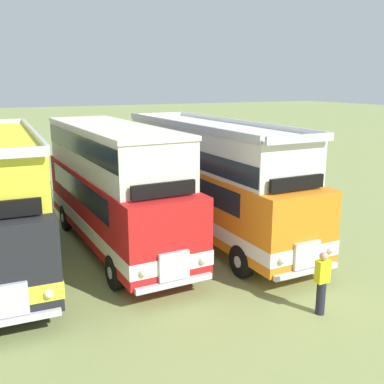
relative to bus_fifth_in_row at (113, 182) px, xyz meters
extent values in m
cube|color=black|center=(-3.84, -0.14, -0.77)|extent=(3.00, 9.98, 2.30)
cube|color=yellow|center=(-3.84, -0.14, -1.37)|extent=(3.05, 10.02, 0.44)
cube|color=#19232D|center=(-4.10, -5.00, -0.12)|extent=(2.20, 0.21, 0.90)
cube|color=silver|center=(-4.10, -5.11, -1.37)|extent=(0.90, 0.17, 0.80)
cube|color=silver|center=(-4.10, -5.14, -1.87)|extent=(2.30, 0.26, 0.16)
sphere|color=#EAEACC|center=(-3.20, -5.17, -1.37)|extent=(0.22, 0.22, 0.22)
cube|color=silver|center=(-2.63, 0.05, 1.93)|extent=(0.56, 8.95, 0.24)
cylinder|color=black|center=(-2.87, -3.52, -1.95)|extent=(0.33, 1.05, 1.04)
cylinder|color=silver|center=(-2.72, -3.53, -1.95)|extent=(0.04, 0.36, 0.36)
cylinder|color=black|center=(-2.53, 2.93, -1.95)|extent=(0.33, 1.05, 1.04)
cylinder|color=silver|center=(-2.38, 2.92, -1.95)|extent=(0.04, 0.36, 0.36)
cube|color=red|center=(0.00, -0.12, -0.77)|extent=(2.74, 9.68, 2.30)
cube|color=silver|center=(0.00, -0.12, -1.37)|extent=(2.78, 9.72, 0.44)
cube|color=#19232D|center=(-0.01, 0.28, -0.17)|extent=(2.71, 7.29, 0.76)
cube|color=#19232D|center=(0.12, -4.87, -0.12)|extent=(2.20, 0.15, 0.90)
cube|color=silver|center=(0.12, -4.98, -1.37)|extent=(0.90, 0.14, 0.80)
cube|color=silver|center=(0.12, -5.01, -1.87)|extent=(2.30, 0.20, 0.16)
sphere|color=#EAEACC|center=(1.02, -4.97, -1.37)|extent=(0.22, 0.22, 0.22)
sphere|color=#EAEACC|center=(-0.78, -5.01, -1.37)|extent=(0.22, 0.22, 0.22)
cube|color=silver|center=(0.00, 0.13, 1.13)|extent=(2.62, 8.78, 1.50)
cube|color=silver|center=(0.00, 0.13, 1.95)|extent=(2.68, 8.88, 0.14)
cube|color=#19232D|center=(0.00, 0.13, 1.43)|extent=(2.65, 8.68, 0.68)
cube|color=black|center=(0.11, -4.38, 0.63)|extent=(1.90, 0.17, 0.40)
cylinder|color=black|center=(1.23, -3.30, -1.95)|extent=(0.31, 1.05, 1.04)
cylinder|color=silver|center=(1.38, -3.30, -1.95)|extent=(0.03, 0.36, 0.36)
cylinder|color=black|center=(-1.07, -3.36, -1.95)|extent=(0.31, 1.05, 1.04)
cylinder|color=silver|center=(-1.22, -3.36, -1.95)|extent=(0.03, 0.36, 0.36)
cylinder|color=black|center=(1.08, 2.92, -1.95)|extent=(0.31, 1.05, 1.04)
cylinder|color=silver|center=(1.23, 2.92, -1.95)|extent=(0.03, 0.36, 0.36)
cylinder|color=black|center=(-1.22, 2.86, -1.95)|extent=(0.31, 1.05, 1.04)
cylinder|color=silver|center=(-1.37, 2.86, -1.95)|extent=(0.03, 0.36, 0.36)
cube|color=orange|center=(3.85, -0.22, -0.77)|extent=(2.57, 11.40, 2.30)
cube|color=white|center=(3.85, -0.22, -1.37)|extent=(2.61, 11.44, 0.44)
cube|color=#19232D|center=(3.85, 0.18, -0.17)|extent=(2.58, 9.00, 0.76)
cube|color=#19232D|center=(3.88, -5.85, -0.12)|extent=(2.20, 0.11, 0.90)
cube|color=silver|center=(3.88, -5.96, -1.37)|extent=(0.90, 0.13, 0.80)
cube|color=silver|center=(3.88, -5.99, -1.87)|extent=(2.30, 0.15, 0.16)
sphere|color=#EAEACC|center=(4.78, -5.97, -1.37)|extent=(0.22, 0.22, 0.22)
sphere|color=#EAEACC|center=(2.98, -5.98, -1.37)|extent=(0.22, 0.22, 0.22)
cube|color=white|center=(3.85, 0.03, 1.13)|extent=(2.46, 10.50, 1.50)
cube|color=silver|center=(3.88, -5.41, 1.93)|extent=(2.40, 0.11, 0.24)
cube|color=silver|center=(3.82, 4.78, 1.93)|extent=(2.40, 0.11, 0.24)
cube|color=silver|center=(5.05, 0.04, 1.93)|extent=(0.16, 10.49, 0.24)
cube|color=silver|center=(2.65, 0.02, 1.93)|extent=(0.16, 10.49, 0.24)
cube|color=#19232D|center=(3.85, 0.03, 0.83)|extent=(2.50, 10.40, 0.64)
cube|color=black|center=(3.88, -5.36, 0.63)|extent=(1.90, 0.13, 0.40)
cylinder|color=black|center=(5.02, -4.31, -1.95)|extent=(0.29, 1.04, 1.04)
cylinder|color=silver|center=(5.17, -4.31, -1.95)|extent=(0.02, 0.36, 0.36)
cylinder|color=black|center=(2.72, -4.32, -1.95)|extent=(0.29, 1.04, 1.04)
cylinder|color=silver|center=(2.57, -4.32, -1.95)|extent=(0.02, 0.36, 0.36)
cylinder|color=black|center=(4.98, 3.68, -1.95)|extent=(0.29, 1.04, 1.04)
cylinder|color=silver|center=(5.13, 3.68, -1.95)|extent=(0.02, 0.36, 0.36)
cylinder|color=black|center=(2.68, 3.67, -1.95)|extent=(0.29, 1.04, 1.04)
cylinder|color=silver|center=(2.53, 3.67, -1.95)|extent=(0.02, 0.36, 0.36)
cylinder|color=#23232D|center=(3.31, -7.24, -2.02)|extent=(0.24, 0.24, 0.90)
cube|color=yellow|center=(3.31, -7.24, -1.27)|extent=(0.36, 0.22, 0.60)
sphere|color=tan|center=(3.31, -7.24, -0.85)|extent=(0.22, 0.22, 0.22)
camera|label=1|loc=(-4.57, -15.46, 3.50)|focal=42.45mm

